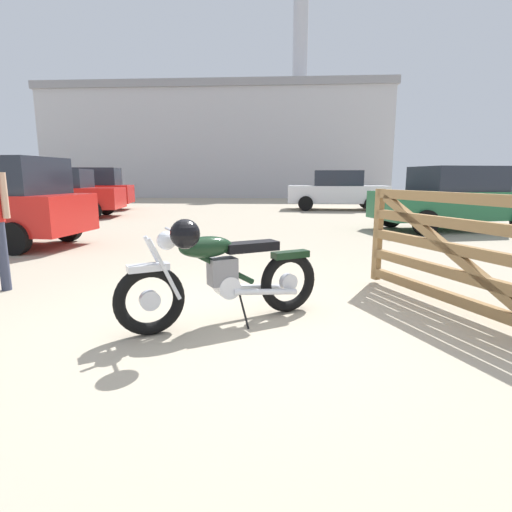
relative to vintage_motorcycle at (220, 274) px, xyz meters
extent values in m
plane|color=tan|center=(0.29, 0.03, -0.49)|extent=(80.00, 80.00, 0.00)
torus|color=black|center=(-0.60, -0.28, -0.17)|extent=(0.62, 0.39, 0.64)
cylinder|color=silver|center=(-0.60, -0.28, -0.17)|extent=(0.20, 0.15, 0.18)
torus|color=black|center=(0.68, 0.38, -0.17)|extent=(0.62, 0.39, 0.64)
cylinder|color=silver|center=(0.68, 0.38, -0.17)|extent=(0.20, 0.15, 0.18)
cube|color=silver|center=(-0.60, -0.28, 0.13)|extent=(0.38, 0.28, 0.06)
cube|color=black|center=(0.69, 0.39, 0.12)|extent=(0.42, 0.30, 0.07)
cylinder|color=silver|center=(-0.46, -0.29, 0.11)|extent=(0.27, 0.16, 0.58)
cylinder|color=silver|center=(-0.53, -0.16, 0.11)|extent=(0.27, 0.16, 0.58)
sphere|color=silver|center=(-0.45, -0.20, 0.35)|extent=(0.17, 0.17, 0.17)
cylinder|color=silver|center=(-0.38, -0.17, 0.42)|extent=(0.31, 0.56, 0.03)
sphere|color=black|center=(-0.24, -0.43, 0.44)|extent=(0.25, 0.25, 0.25)
cylinder|color=black|center=(-0.02, 0.02, 0.09)|extent=(0.70, 0.40, 0.47)
ellipsoid|color=black|center=(-0.12, -0.04, 0.27)|extent=(0.56, 0.43, 0.20)
cube|color=black|center=(0.29, 0.18, 0.24)|extent=(0.57, 0.43, 0.09)
cube|color=slate|center=(0.02, 0.04, 0.02)|extent=(0.31, 0.28, 0.26)
cylinder|color=silver|center=(0.05, 0.06, -0.13)|extent=(0.29, 0.28, 0.22)
cylinder|color=silver|center=(0.44, 0.14, -0.21)|extent=(0.65, 0.38, 0.14)
cylinder|color=silver|center=(0.35, 0.32, -0.21)|extent=(0.65, 0.38, 0.14)
cylinder|color=black|center=(0.22, -0.05, -0.33)|extent=(0.13, 0.22, 0.33)
cube|color=olive|center=(1.93, 1.58, 0.16)|extent=(0.11, 0.12, 1.20)
cube|color=olive|center=(2.36, 0.46, -0.34)|extent=(0.93, 2.27, 0.11)
cube|color=olive|center=(2.36, 0.46, -0.08)|extent=(0.93, 2.27, 0.11)
cube|color=olive|center=(2.36, 0.46, 0.18)|extent=(0.93, 2.27, 0.11)
cube|color=olive|center=(2.36, 0.46, 0.44)|extent=(0.93, 2.27, 0.11)
cube|color=olive|center=(2.36, 0.46, 0.70)|extent=(0.93, 2.27, 0.11)
cube|color=olive|center=(2.36, 0.46, 0.16)|extent=(0.85, 2.08, 1.08)
cylinder|color=#383D51|center=(-2.81, 1.18, -0.06)|extent=(0.12, 0.12, 0.86)
cylinder|color=tan|center=(-2.71, 1.18, 0.69)|extent=(0.08, 0.08, 0.55)
cylinder|color=black|center=(-4.07, 3.53, -0.19)|extent=(0.62, 0.27, 0.60)
cylinder|color=black|center=(-3.85, 5.15, -0.19)|extent=(0.62, 0.27, 0.60)
cylinder|color=black|center=(-7.90, 9.63, -0.18)|extent=(0.63, 0.25, 0.62)
cylinder|color=black|center=(-8.05, 11.34, -0.18)|extent=(0.63, 0.25, 0.62)
cylinder|color=black|center=(-5.21, 9.86, -0.18)|extent=(0.63, 0.25, 0.62)
cylinder|color=black|center=(-5.36, 11.57, -0.18)|extent=(0.63, 0.25, 0.62)
cube|color=red|center=(-6.63, 10.60, 0.18)|extent=(4.33, 2.07, 0.72)
cube|color=#232833|center=(-6.63, 10.60, 0.86)|extent=(2.13, 1.73, 0.64)
cylinder|color=black|center=(6.73, 8.31, -0.18)|extent=(0.65, 0.31, 0.62)
cylinder|color=black|center=(4.07, 7.81, -0.18)|extent=(0.65, 0.31, 0.62)
cylinder|color=black|center=(4.39, 6.12, -0.18)|extent=(0.65, 0.31, 0.62)
cube|color=#23663D|center=(5.56, 7.22, 0.18)|extent=(4.45, 2.47, 0.72)
cube|color=#232833|center=(5.56, 7.22, 0.86)|extent=(2.25, 1.90, 0.64)
cylinder|color=black|center=(2.30, 13.44, -0.18)|extent=(0.64, 0.27, 0.62)
cylinder|color=black|center=(2.50, 15.15, -0.18)|extent=(0.64, 0.27, 0.62)
cylinder|color=black|center=(4.98, 13.14, -0.18)|extent=(0.64, 0.27, 0.62)
cylinder|color=black|center=(5.18, 14.85, -0.18)|extent=(0.64, 0.27, 0.62)
cube|color=silver|center=(3.74, 14.15, 0.18)|extent=(4.37, 2.18, 0.72)
cube|color=#232833|center=(3.74, 14.15, 0.86)|extent=(2.16, 1.78, 0.64)
cylinder|color=black|center=(-8.19, 12.83, -0.19)|extent=(0.62, 0.26, 0.60)
cylinder|color=black|center=(-8.38, 14.46, -0.19)|extent=(0.62, 0.26, 0.60)
cylinder|color=black|center=(-5.81, 13.12, -0.19)|extent=(0.62, 0.26, 0.60)
cylinder|color=black|center=(-6.00, 14.75, -0.19)|extent=(0.62, 0.26, 0.60)
cube|color=red|center=(-7.09, 13.79, 0.19)|extent=(4.07, 2.09, 0.76)
cube|color=#232833|center=(-6.85, 13.82, 0.93)|extent=(2.56, 1.80, 0.72)
cube|color=#B2B2B7|center=(-2.55, 29.19, 3.08)|extent=(24.26, 11.47, 7.13)
cube|color=gray|center=(-2.55, 29.19, 6.89)|extent=(24.58, 11.78, 0.50)
cylinder|color=#B2B2B7|center=(3.37, 28.86, 10.70)|extent=(1.10, 1.10, 8.12)
camera|label=1|loc=(0.37, -3.78, 0.91)|focal=28.77mm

